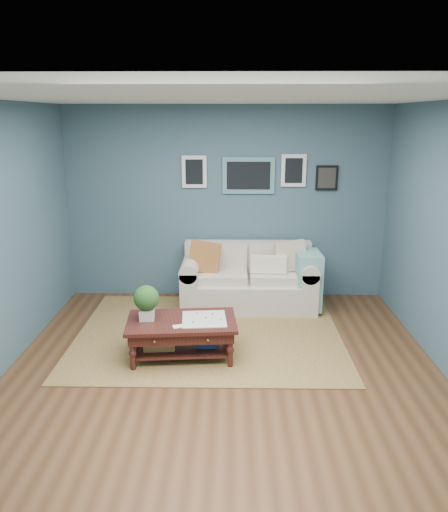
{
  "coord_description": "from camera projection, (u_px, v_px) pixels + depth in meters",
  "views": [
    {
      "loc": [
        0.08,
        -4.46,
        2.54
      ],
      "look_at": [
        -0.01,
        1.0,
        1.01
      ],
      "focal_mm": 35.0,
      "sensor_mm": 36.0,
      "label": 1
    }
  ],
  "objects": [
    {
      "name": "room_shell",
      "position": [
        224.0,
        247.0,
        4.67
      ],
      "size": [
        5.0,
        5.02,
        2.7
      ],
      "color": "brown",
      "rests_on": "ground"
    },
    {
      "name": "area_rug",
      "position": [
        209.0,
        333.0,
        6.03
      ],
      "size": [
        3.15,
        2.52,
        0.01
      ],
      "primitive_type": "cube",
      "color": "brown",
      "rests_on": "ground"
    },
    {
      "name": "loveseat",
      "position": [
        254.0,
        279.0,
        6.82
      ],
      "size": [
        1.85,
        0.84,
        0.95
      ],
      "color": "beige",
      "rests_on": "ground"
    },
    {
      "name": "coffee_table",
      "position": [
        176.0,
        326.0,
        5.36
      ],
      "size": [
        1.22,
        0.78,
        0.81
      ],
      "rotation": [
        0.0,
        0.0,
        0.09
      ],
      "color": "black",
      "rests_on": "ground"
    }
  ]
}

